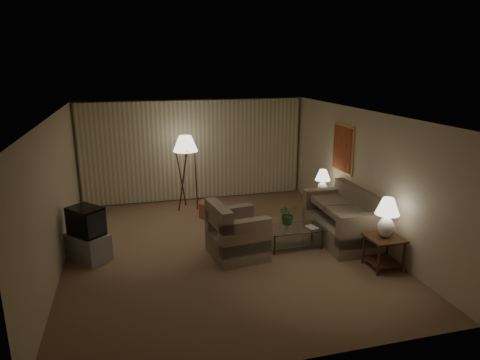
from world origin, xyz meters
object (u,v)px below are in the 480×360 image
at_px(sofa, 341,221).
at_px(side_table_near, 384,246).
at_px(table_lamp_near, 387,214).
at_px(table_lamp_far, 323,180).
at_px(armchair, 237,235).
at_px(coffee_table, 294,234).
at_px(tv_cabinet, 88,247).
at_px(crt_tv, 86,221).
at_px(side_table_far, 321,203).
at_px(vase, 288,225).
at_px(floor_lamp, 186,171).
at_px(ottoman, 210,209).

height_order(sofa, side_table_near, sofa).
relative_size(table_lamp_near, table_lamp_far, 1.19).
xyz_separation_m(sofa, armchair, (-2.29, -0.19, -0.00)).
distance_m(coffee_table, tv_cabinet, 4.01).
bearing_deg(crt_tv, side_table_far, 58.04).
xyz_separation_m(table_lamp_near, coffee_table, (-1.22, 1.25, -0.76)).
bearing_deg(coffee_table, sofa, 5.32).
xyz_separation_m(tv_cabinet, vase, (3.83, -0.49, 0.25)).
distance_m(table_lamp_far, crt_tv, 5.27).
bearing_deg(floor_lamp, ottoman, -58.30).
bearing_deg(side_table_far, floor_lamp, 151.97).
relative_size(crt_tv, floor_lamp, 0.40).
relative_size(side_table_near, vase, 3.67).
height_order(side_table_far, floor_lamp, floor_lamp).
bearing_deg(side_table_far, sofa, -96.84).
bearing_deg(crt_tv, armchair, 36.77).
relative_size(side_table_far, coffee_table, 0.52).
bearing_deg(coffee_table, tv_cabinet, 172.92).
xyz_separation_m(sofa, table_lamp_far, (0.15, 1.25, 0.53)).
bearing_deg(table_lamp_near, floor_lamp, 125.44).
relative_size(coffee_table, floor_lamp, 0.61).
bearing_deg(table_lamp_far, side_table_far, 26.57).
height_order(crt_tv, vase, crt_tv).
xyz_separation_m(coffee_table, crt_tv, (-3.98, 0.49, 0.49)).
distance_m(floor_lamp, vase, 3.38).
relative_size(table_lamp_near, ottoman, 1.36).
bearing_deg(table_lamp_far, table_lamp_near, -90.00).
height_order(side_table_near, ottoman, side_table_near).
relative_size(side_table_near, tv_cabinet, 0.66).
xyz_separation_m(table_lamp_far, ottoman, (-2.53, 0.86, -0.78)).
height_order(sofa, table_lamp_far, table_lamp_far).
height_order(armchair, side_table_near, armchair).
relative_size(sofa, table_lamp_far, 3.25).
bearing_deg(sofa, side_table_far, 175.16).
distance_m(side_table_near, tv_cabinet, 5.49).
bearing_deg(floor_lamp, crt_tv, -132.28).
height_order(coffee_table, tv_cabinet, tv_cabinet).
distance_m(sofa, ottoman, 3.19).
height_order(sofa, table_lamp_near, table_lamp_near).
distance_m(side_table_near, floor_lamp, 5.17).
height_order(side_table_near, side_table_far, same).
bearing_deg(table_lamp_far, crt_tv, -170.65).
height_order(armchair, vase, armchair).
distance_m(sofa, side_table_far, 1.26).
distance_m(armchair, side_table_far, 2.83).
distance_m(table_lamp_near, tv_cabinet, 5.54).
bearing_deg(vase, side_table_far, 44.50).
bearing_deg(side_table_near, sofa, 96.34).
height_order(table_lamp_near, floor_lamp, floor_lamp).
xyz_separation_m(sofa, side_table_far, (0.15, 1.25, -0.03)).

